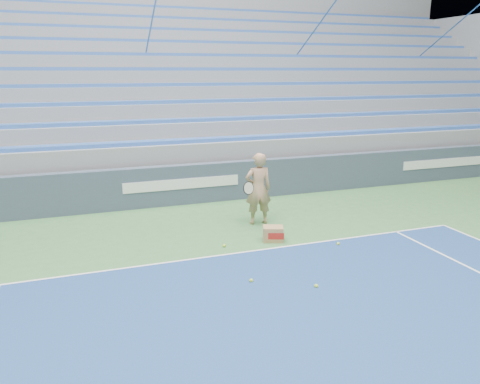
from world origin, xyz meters
The scene contains 8 objects.
sponsor_barrier centered at (0.00, 15.88, 0.55)m, with size 30.00×0.32×1.10m.
bleachers centered at (0.00, 21.60, 2.36)m, with size 31.00×9.15×7.30m.
tennis_player centered at (1.35, 13.54, 0.87)m, with size 0.94×0.86×1.74m.
ball_box centered at (1.22, 12.32, 0.16)m, with size 0.52×0.46×0.32m.
tennis_ball_0 centered at (2.42, 11.61, 0.03)m, with size 0.07×0.07×0.07m, color #CFF031.
tennis_ball_1 centered at (0.04, 10.55, 0.03)m, with size 0.07×0.07×0.07m, color #CFF031.
tennis_ball_2 centered at (1.01, 9.98, 0.03)m, with size 0.07×0.07×0.07m, color #CFF031.
tennis_ball_3 centered at (0.10, 12.32, 0.03)m, with size 0.07×0.07×0.07m, color #CFF031.
Camera 1 is at (-2.68, 3.52, 3.60)m, focal length 35.00 mm.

